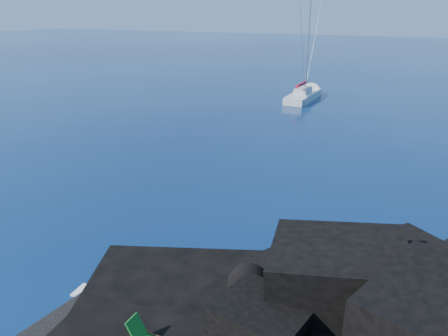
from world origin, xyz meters
name	(u,v)px	position (x,y,z in m)	size (l,w,h in m)	color
ground	(30,331)	(0.00, 0.00, 0.00)	(400.00, 400.00, 0.00)	#030D35
surf_foam	(211,293)	(5.00, 5.00, 0.00)	(10.00, 8.00, 0.06)	white
sailboat	(303,100)	(-3.22, 47.45, 0.00)	(2.66, 12.68, 13.30)	silver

